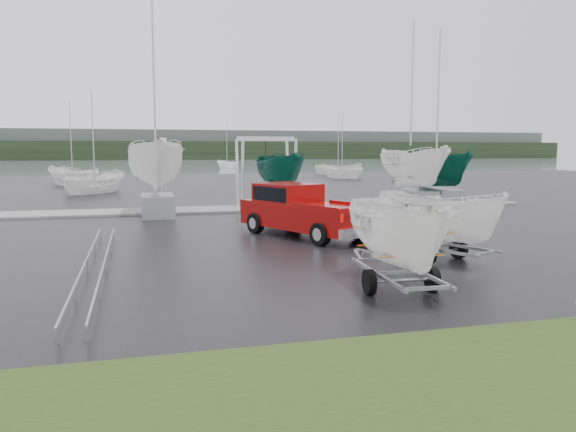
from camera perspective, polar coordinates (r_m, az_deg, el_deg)
The scene contains 20 objects.
ground_plane at distance 20.13m, azimuth 8.03°, elevation -3.02°, with size 120.00×120.00×0.00m, color black.
lake at distance 118.54m, azimuth -11.31°, elevation 5.01°, with size 300.00×300.00×0.00m, color slate.
dock at distance 32.37m, azimuth -1.00°, elevation 0.84°, with size 30.00×3.00×0.12m, color gray.
treeline at distance 188.40m, azimuth -12.76°, elevation 6.50°, with size 300.00×8.00×6.00m, color black.
far_hill at distance 196.40m, azimuth -12.87°, elevation 7.09°, with size 300.00×6.00×10.00m, color #4C5651.
pickup_truck at distance 22.21m, azimuth 1.19°, elevation 0.73°, with size 4.39×6.44×2.04m.
trailer_hitched at distance 17.60m, azimuth 15.21°, elevation 4.31°, with size 2.54×3.77×5.02m.
trailer_parked at distance 13.57m, azimuth 11.34°, elevation 3.93°, with size 1.84×3.67×5.10m.
boat_hoist at distance 32.04m, azimuth -2.27°, elevation 5.47°, with size 3.30×2.18×4.12m.
keelboat_0 at distance 29.27m, azimuth -13.31°, elevation 8.55°, with size 2.76×3.20×10.94m.
keelboat_1 at distance 30.37m, azimuth -0.83°, elevation 6.55°, with size 2.10×3.20×6.68m.
keelboat_2 at distance 33.02m, azimuth 12.76°, elevation 7.51°, with size 2.46×3.20×10.63m.
keelboat_3 at distance 34.18m, azimuth 15.28°, elevation 6.56°, with size 2.17×3.20×10.33m.
mast_rack_0 at distance 19.51m, azimuth -18.36°, elevation -2.57°, with size 0.56×6.50×0.06m.
mast_rack_1 at distance 13.64m, azimuth -19.78°, elevation -6.57°, with size 0.56×6.50×0.06m.
moored_boat_0 at distance 46.66m, azimuth -18.99°, elevation 2.24°, with size 3.61×3.63×11.44m.
moored_boat_1 at distance 57.27m, azimuth -21.00°, elevation 2.94°, with size 3.93×3.95×11.70m.
moored_boat_2 at distance 66.11m, azimuth 5.49°, elevation 3.81°, with size 3.19×3.23×11.29m.
moored_boat_3 at distance 75.63m, azimuth 5.10°, elevation 4.19°, with size 3.29×3.26×11.18m.
moored_boat_5 at distance 98.34m, azimuth -6.20°, elevation 4.77°, with size 2.97×3.01×11.13m.
Camera 1 is at (-7.81, -18.24, 3.41)m, focal length 35.00 mm.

